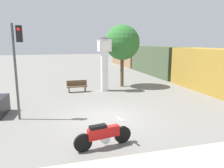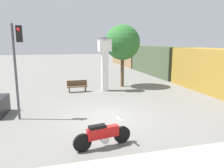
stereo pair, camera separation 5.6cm
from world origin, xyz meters
name	(u,v)px [view 2 (the right image)]	position (x,y,z in m)	size (l,w,h in m)	color
ground_plane	(106,117)	(0.00, 0.00, 0.00)	(120.00, 120.00, 0.00)	slate
motorcycle	(103,135)	(-0.92, -3.27, 0.49)	(2.30, 0.66, 1.02)	black
clock_tower	(105,55)	(1.36, 6.22, 2.89)	(1.14, 1.14, 4.34)	white
freight_train	(158,60)	(9.84, 13.83, 1.70)	(2.80, 32.37, 3.40)	olive
traffic_light	(17,55)	(-4.30, 0.83, 3.29)	(0.50, 0.35, 4.82)	#47474C
street_tree	(123,43)	(3.26, 7.54, 3.86)	(3.04, 3.04, 5.41)	brown
bench	(77,86)	(-0.87, 6.35, 0.49)	(1.60, 0.44, 0.92)	brown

